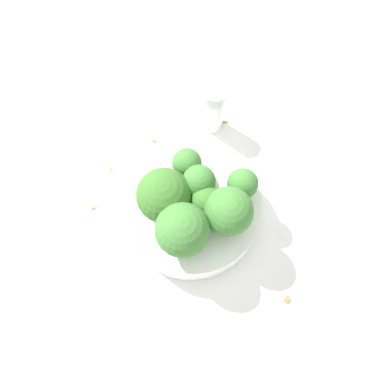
# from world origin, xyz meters

# --- Properties ---
(ground_plane) EXTENTS (3.00, 3.00, 0.00)m
(ground_plane) POSITION_xyz_m (0.00, 0.00, 0.00)
(ground_plane) COLOR white
(bowl) EXTENTS (0.16, 0.16, 0.04)m
(bowl) POSITION_xyz_m (0.00, 0.00, 0.02)
(bowl) COLOR white
(bowl) RESTS_ON ground_plane
(broccoli_floret_0) EXTENTS (0.05, 0.05, 0.06)m
(broccoli_floret_0) POSITION_xyz_m (-0.00, -0.04, 0.08)
(broccoli_floret_0) COLOR #84AD66
(broccoli_floret_0) RESTS_ON bowl
(broccoli_floret_1) EXTENTS (0.03, 0.03, 0.05)m
(broccoli_floret_1) POSITION_xyz_m (0.00, -0.02, 0.07)
(broccoli_floret_1) COLOR #7A9E5B
(broccoli_floret_1) RESTS_ON bowl
(broccoli_floret_2) EXTENTS (0.06, 0.06, 0.07)m
(broccoli_floret_2) POSITION_xyz_m (-0.04, -0.01, 0.08)
(broccoli_floret_2) COLOR #84AD66
(broccoli_floret_2) RESTS_ON bowl
(broccoli_floret_3) EXTENTS (0.06, 0.06, 0.06)m
(broccoli_floret_3) POSITION_xyz_m (-0.02, 0.02, 0.07)
(broccoli_floret_3) COLOR #84AD66
(broccoli_floret_3) RESTS_ON bowl
(broccoli_floret_4) EXTENTS (0.04, 0.04, 0.05)m
(broccoli_floret_4) POSITION_xyz_m (0.01, -0.00, 0.07)
(broccoli_floret_4) COLOR #84AD66
(broccoli_floret_4) RESTS_ON bowl
(broccoli_floret_5) EXTENTS (0.03, 0.03, 0.04)m
(broccoli_floret_5) POSITION_xyz_m (0.04, -0.04, 0.07)
(broccoli_floret_5) COLOR #8EB770
(broccoli_floret_5) RESTS_ON bowl
(broccoli_floret_6) EXTENTS (0.03, 0.03, 0.04)m
(broccoli_floret_6) POSITION_xyz_m (0.03, 0.02, 0.07)
(broccoli_floret_6) COLOR #84AD66
(broccoli_floret_6) RESTS_ON bowl
(pepper_shaker) EXTENTS (0.03, 0.03, 0.07)m
(pepper_shaker) POSITION_xyz_m (0.13, 0.04, 0.04)
(pepper_shaker) COLOR silver
(pepper_shaker) RESTS_ON ground_plane
(almond_crumb_0) EXTENTS (0.01, 0.01, 0.01)m
(almond_crumb_0) POSITION_xyz_m (0.14, 0.03, 0.00)
(almond_crumb_0) COLOR tan
(almond_crumb_0) RESTS_ON ground_plane
(almond_crumb_1) EXTENTS (0.01, 0.01, 0.01)m
(almond_crumb_1) POSITION_xyz_m (-0.03, -0.14, 0.00)
(almond_crumb_1) COLOR olive
(almond_crumb_1) RESTS_ON ground_plane
(almond_crumb_2) EXTENTS (0.01, 0.01, 0.01)m
(almond_crumb_2) POSITION_xyz_m (0.06, 0.10, 0.00)
(almond_crumb_2) COLOR olive
(almond_crumb_2) RESTS_ON ground_plane
(almond_crumb_3) EXTENTS (0.01, 0.01, 0.01)m
(almond_crumb_3) POSITION_xyz_m (-0.00, 0.12, 0.00)
(almond_crumb_3) COLOR #AD7F4C
(almond_crumb_3) RESTS_ON ground_plane
(almond_crumb_4) EXTENTS (0.01, 0.01, 0.01)m
(almond_crumb_4) POSITION_xyz_m (-0.05, 0.11, 0.00)
(almond_crumb_4) COLOR #AD7F4C
(almond_crumb_4) RESTS_ON ground_plane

